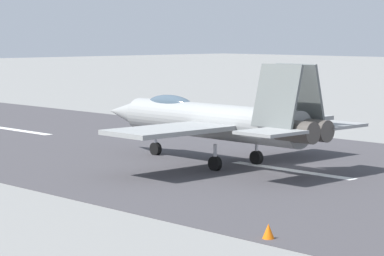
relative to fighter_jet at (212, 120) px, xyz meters
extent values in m
plane|color=gray|center=(-4.25, -1.30, -2.43)|extent=(400.00, 400.00, 0.00)
cube|color=#3F3D41|center=(-4.25, -1.30, -2.42)|extent=(240.00, 26.00, 0.02)
cube|color=white|center=(-4.53, -1.30, -2.41)|extent=(8.00, 0.70, 0.00)
cube|color=white|center=(21.69, -1.30, -2.41)|extent=(8.00, 0.70, 0.00)
cylinder|color=gray|center=(-0.02, 0.00, -0.07)|extent=(12.40, 1.97, 1.93)
cone|color=gray|center=(7.60, -0.03, -0.07)|extent=(2.87, 1.65, 1.64)
ellipsoid|color=#3F5160|center=(3.47, -0.01, 0.65)|extent=(3.60, 1.11, 1.10)
cylinder|color=#47423D|center=(-6.38, 0.57, -0.07)|extent=(2.20, 1.11, 1.10)
cylinder|color=#47423D|center=(-6.38, -0.53, -0.07)|extent=(2.20, 1.11, 1.10)
cube|color=gray|center=(-1.01, 4.13, -0.17)|extent=(3.42, 6.34, 0.24)
cube|color=gray|center=(-1.04, -4.12, -0.17)|extent=(3.42, 6.34, 0.24)
cube|color=gray|center=(-6.37, 2.42, 0.03)|extent=(2.41, 2.81, 0.16)
cube|color=gray|center=(-6.39, -2.38, 0.03)|extent=(2.41, 2.81, 0.16)
cube|color=slate|center=(-5.42, 0.92, 1.63)|extent=(2.60, 0.96, 3.14)
cube|color=slate|center=(-5.43, -0.88, 1.63)|extent=(2.60, 0.96, 3.14)
cylinder|color=silver|center=(4.74, -0.02, -1.73)|extent=(0.18, 0.18, 1.40)
cylinder|color=black|center=(4.74, -0.02, -2.05)|extent=(0.76, 0.30, 0.76)
cylinder|color=silver|center=(-1.82, 1.61, -1.73)|extent=(0.18, 0.18, 1.40)
cylinder|color=black|center=(-1.82, 1.61, -2.05)|extent=(0.76, 0.30, 0.76)
cylinder|color=silver|center=(-1.83, -1.59, -1.73)|extent=(0.18, 0.18, 1.40)
cylinder|color=black|center=(-1.83, -1.59, -2.05)|extent=(0.76, 0.30, 0.76)
cube|color=#1E2338|center=(15.14, -8.33, -2.01)|extent=(0.24, 0.36, 0.86)
cube|color=yellow|center=(15.14, -8.33, -1.37)|extent=(0.49, 0.52, 0.58)
sphere|color=tan|center=(15.14, -8.33, -0.93)|extent=(0.22, 0.22, 0.22)
cylinder|color=yellow|center=(14.95, -8.57, -1.41)|extent=(0.10, 0.10, 0.55)
cylinder|color=yellow|center=(15.32, -8.09, -1.41)|extent=(0.10, 0.10, 0.55)
cone|color=orange|center=(-13.81, 11.01, -2.16)|extent=(0.44, 0.44, 0.55)
camera|label=1|loc=(-33.34, 33.27, 4.65)|focal=80.96mm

